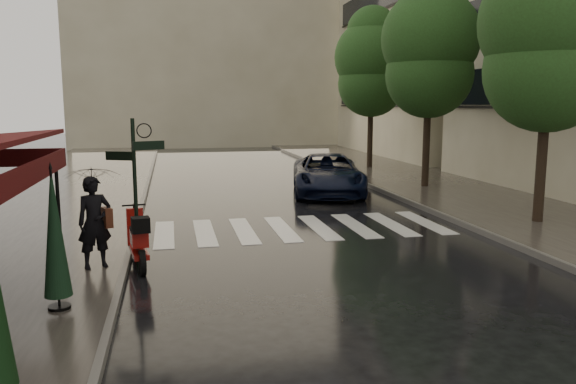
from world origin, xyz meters
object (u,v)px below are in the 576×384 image
object	(u,v)px
parasol_back	(55,233)
parked_car	(327,174)
pedestrian_with_umbrella	(93,184)
scooter	(138,241)

from	to	relation	value
parasol_back	parked_car	bearing A→B (deg)	55.52
pedestrian_with_umbrella	parked_car	xyz separation A→B (m)	(7.32, 8.80, -1.06)
scooter	parasol_back	bearing A→B (deg)	-122.82
scooter	parasol_back	world-z (taller)	parasol_back
pedestrian_with_umbrella	scooter	distance (m)	1.51
scooter	parked_car	world-z (taller)	parked_car
scooter	parasol_back	size ratio (longest dim) A/B	0.80
parked_car	parasol_back	bearing A→B (deg)	-112.93
scooter	parked_car	distance (m)	10.75
pedestrian_with_umbrella	scooter	size ratio (longest dim) A/B	1.38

